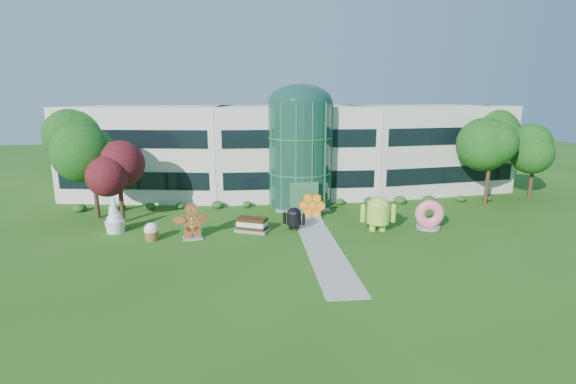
{
  "coord_description": "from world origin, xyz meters",
  "views": [
    {
      "loc": [
        -5.13,
        -27.24,
        10.19
      ],
      "look_at": [
        -1.75,
        6.0,
        2.6
      ],
      "focal_mm": 26.0,
      "sensor_mm": 36.0,
      "label": 1
    }
  ],
  "objects_px": {
    "android_green": "(378,211)",
    "android_black": "(294,217)",
    "donut": "(429,214)",
    "gingerbread": "(192,221)"
  },
  "relations": [
    {
      "from": "android_green",
      "to": "donut",
      "type": "bearing_deg",
      "value": 8.38
    },
    {
      "from": "android_green",
      "to": "donut",
      "type": "relative_size",
      "value": 1.36
    },
    {
      "from": "android_green",
      "to": "android_black",
      "type": "height_order",
      "value": "android_green"
    },
    {
      "from": "android_black",
      "to": "gingerbread",
      "type": "height_order",
      "value": "gingerbread"
    },
    {
      "from": "gingerbread",
      "to": "android_green",
      "type": "bearing_deg",
      "value": -7.22
    },
    {
      "from": "android_green",
      "to": "gingerbread",
      "type": "bearing_deg",
      "value": -172.39
    },
    {
      "from": "gingerbread",
      "to": "donut",
      "type": "bearing_deg",
      "value": -7.04
    },
    {
      "from": "android_green",
      "to": "android_black",
      "type": "distance_m",
      "value": 6.57
    },
    {
      "from": "android_green",
      "to": "android_black",
      "type": "xyz_separation_m",
      "value": [
        -6.47,
        0.97,
        -0.57
      ]
    },
    {
      "from": "donut",
      "to": "gingerbread",
      "type": "xyz_separation_m",
      "value": [
        -18.38,
        -0.59,
        0.16
      ]
    }
  ]
}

